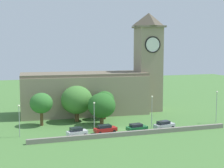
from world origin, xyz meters
TOP-DOWN VIEW (x-y plane):
  - ground_plane at (0.00, 15.00)m, footprint 200.00×200.00m
  - church at (-0.64, 19.73)m, footprint 38.45×13.55m
  - quay_barrier at (0.00, -4.54)m, footprint 42.08×0.70m
  - car_white at (-11.07, -2.20)m, footprint 4.31×2.67m
  - car_red at (-4.83, -0.87)m, footprint 5.00×2.63m
  - car_green at (1.87, -1.75)m, footprint 4.56×2.66m
  - car_silver at (8.23, -1.79)m, footprint 5.02×2.76m
  - streetlamp_west_end at (-21.91, 1.16)m, footprint 0.44×0.44m
  - streetlamp_west_mid at (-6.65, 1.15)m, footprint 0.44×0.44m
  - streetlamp_central at (6.17, 0.16)m, footprint 0.44×0.44m
  - streetlamp_east_mid at (22.49, -0.11)m, footprint 0.44×0.44m
  - tree_riverside_west at (-1.31, 11.58)m, footprint 4.73×4.73m
  - tree_churchyard at (-8.31, 11.23)m, footprint 7.45×7.45m
  - tree_riverside_east at (-3.69, 5.78)m, footprint 6.30×6.30m
  - tree_by_tower at (-16.76, 9.49)m, footprint 5.14×5.14m

SIDE VIEW (x-z plane):
  - ground_plane at x=0.00m, z-range 0.00..0.00m
  - quay_barrier at x=0.00m, z-range 0.00..0.92m
  - car_green at x=1.87m, z-range 0.01..1.64m
  - car_red at x=-4.83m, z-range 0.01..1.69m
  - car_silver at x=8.23m, z-range 0.01..1.81m
  - car_white at x=-11.07m, z-range 0.00..1.92m
  - streetlamp_west_mid at x=-6.65m, z-range 1.12..7.35m
  - streetlamp_west_end at x=-21.91m, z-range 1.13..7.60m
  - tree_riverside_east at x=-3.69m, z-range 0.83..8.21m
  - streetlamp_central at x=6.17m, z-range 1.18..8.32m
  - tree_riverside_west at x=-1.31m, z-range 1.30..8.25m
  - streetlamp_east_mid at x=22.49m, z-range 1.21..8.73m
  - tree_by_tower at x=-16.76m, z-range 1.38..8.85m
  - tree_churchyard at x=-8.31m, z-range 0.90..9.47m
  - church at x=-0.64m, z-range -6.21..20.60m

